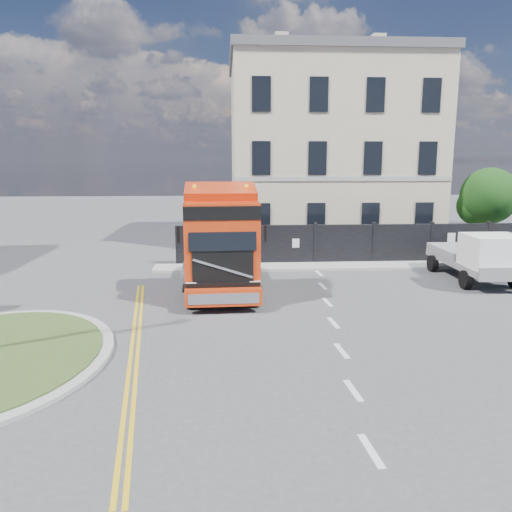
{
  "coord_description": "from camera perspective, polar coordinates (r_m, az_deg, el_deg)",
  "views": [
    {
      "loc": [
        -0.48,
        -15.65,
        5.16
      ],
      "look_at": [
        0.58,
        1.89,
        1.8
      ],
      "focal_mm": 35.0,
      "sensor_mm": 36.0,
      "label": 1
    }
  ],
  "objects": [
    {
      "name": "flatbed_pickup",
      "position": [
        22.98,
        24.65,
        -0.12
      ],
      "size": [
        2.38,
        5.36,
        2.21
      ],
      "rotation": [
        0.0,
        0.0,
        -0.02
      ],
      "color": "slate",
      "rests_on": "ground"
    },
    {
      "name": "hoarding_fence",
      "position": [
        25.97,
        12.31,
        1.35
      ],
      "size": [
        18.8,
        0.25,
        2.0
      ],
      "color": "black",
      "rests_on": "ground"
    },
    {
      "name": "tree",
      "position": [
        31.55,
        24.8,
        5.99
      ],
      "size": [
        3.2,
        3.2,
        4.8
      ],
      "color": "#382619",
      "rests_on": "ground"
    },
    {
      "name": "truck",
      "position": [
        19.12,
        -4.02,
        0.94
      ],
      "size": [
        2.88,
        7.12,
        4.21
      ],
      "rotation": [
        0.0,
        0.0,
        0.04
      ],
      "color": "black",
      "rests_on": "ground"
    },
    {
      "name": "pavement_far",
      "position": [
        25.14,
        11.56,
        -1.11
      ],
      "size": [
        20.0,
        1.6,
        0.12
      ],
      "primitive_type": "cube",
      "color": "#999994",
      "rests_on": "ground"
    },
    {
      "name": "georgian_building",
      "position": [
        32.8,
        8.11,
        11.78
      ],
      "size": [
        12.3,
        10.3,
        12.8
      ],
      "color": "beige",
      "rests_on": "ground"
    },
    {
      "name": "ground",
      "position": [
        16.48,
        -1.62,
        -7.42
      ],
      "size": [
        120.0,
        120.0,
        0.0
      ],
      "primitive_type": "plane",
      "color": "#424244",
      "rests_on": "ground"
    }
  ]
}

